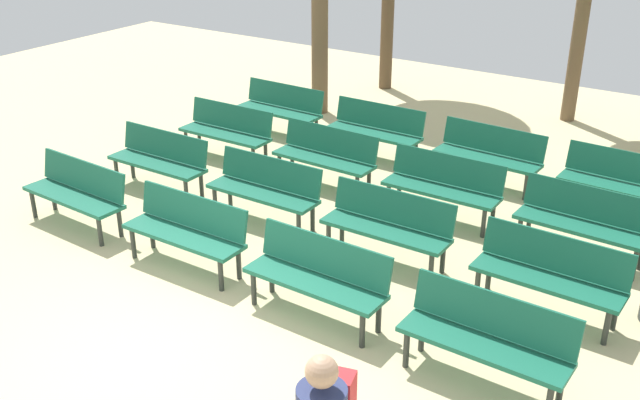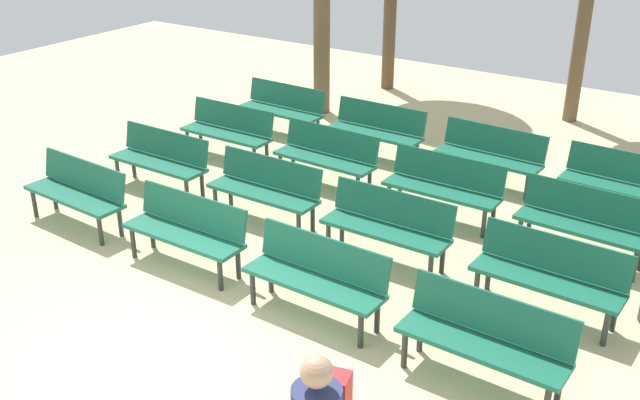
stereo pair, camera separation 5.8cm
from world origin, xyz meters
name	(u,v)px [view 2 (the right image)]	position (x,y,z in m)	size (l,w,h in m)	color
ground_plane	(150,357)	(0.00, 0.00, 0.00)	(24.00, 24.00, 0.00)	beige
bench_r0_c0	(78,190)	(-2.91, 1.62, 0.50)	(1.62, 0.56, 0.87)	#19664C
bench_r0_c1	(187,228)	(-0.94, 1.60, 0.50)	(1.60, 0.48, 0.87)	#19664C
bench_r0_c2	(317,274)	(0.96, 1.56, 0.50)	(1.61, 0.52, 0.87)	#19664C
bench_r0_c3	(485,336)	(2.87, 1.48, 0.50)	(1.61, 0.52, 0.87)	#19664C
bench_r1_c0	(161,157)	(-2.83, 3.08, 0.50)	(1.60, 0.49, 0.87)	#19664C
bench_r1_c1	(266,186)	(-0.90, 3.08, 0.50)	(1.60, 0.48, 0.87)	#19664C
bench_r1_c2	(388,223)	(0.99, 3.03, 0.50)	(1.60, 0.49, 0.87)	#19664C
bench_r1_c3	(550,272)	(2.99, 2.95, 0.50)	(1.61, 0.52, 0.87)	#19664C
bench_r2_c0	(229,129)	(-2.83, 4.60, 0.50)	(1.60, 0.49, 0.87)	#19664C
bench_r2_c1	(327,154)	(-0.88, 4.55, 0.50)	(1.61, 0.53, 0.87)	#19664C
bench_r2_c2	(444,184)	(1.05, 4.48, 0.50)	(1.60, 0.48, 0.87)	#19664C
bench_r2_c3	(585,220)	(2.94, 4.43, 0.50)	(1.62, 0.55, 0.87)	#19664C
bench_r3_c0	(283,106)	(-2.80, 6.05, 0.50)	(1.61, 0.52, 0.87)	#19664C
bench_r3_c1	(377,128)	(-0.84, 5.97, 0.50)	(1.60, 0.49, 0.87)	#19664C
bench_r3_c2	(490,153)	(1.12, 5.94, 0.50)	(1.62, 0.55, 0.87)	#19664C
bench_r3_c3	(622,181)	(3.02, 5.93, 0.50)	(1.62, 0.55, 0.87)	#19664C
tree_2	(322,24)	(-2.92, 7.47, 1.69)	(0.31, 0.31, 3.38)	brown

